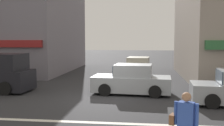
# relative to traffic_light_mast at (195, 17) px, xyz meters

# --- Properties ---
(ground_plane) EXTENTS (120.00, 120.00, 0.00)m
(ground_plane) POSITION_rel_traffic_light_mast_xyz_m (-4.70, -3.53, -4.18)
(ground_plane) COLOR #2B2B2D
(lane_marking_stripe) EXTENTS (9.00, 0.24, 0.01)m
(lane_marking_stripe) POSITION_rel_traffic_light_mast_xyz_m (-4.70, -7.03, -4.17)
(lane_marking_stripe) COLOR silver
(lane_marking_stripe) RESTS_ON ground
(building_left_block) EXTENTS (13.40, 12.14, 9.81)m
(building_left_block) POSITION_rel_traffic_light_mast_xyz_m (-16.30, 7.71, 0.73)
(building_left_block) COLOR slate
(building_left_block) RESTS_ON ground
(traffic_light_mast) EXTENTS (4.89, 0.35, 6.20)m
(traffic_light_mast) POSITION_rel_traffic_light_mast_xyz_m (0.00, 0.00, 0.00)
(traffic_light_mast) COLOR #47474C
(traffic_light_mast) RESTS_ON ground
(sedan_crossing_rightbound) EXTENTS (4.21, 2.11, 1.58)m
(sedan_crossing_rightbound) POSITION_rel_traffic_light_mast_xyz_m (-3.57, -1.96, -3.46)
(sedan_crossing_rightbound) COLOR #999EA3
(sedan_crossing_rightbound) RESTS_ON ground
(sedan_crossing_center) EXTENTS (2.11, 4.22, 1.58)m
(sedan_crossing_center) POSITION_rel_traffic_light_mast_xyz_m (-3.33, 3.94, -3.46)
(sedan_crossing_center) COLOR #B7B29E
(sedan_crossing_center) RESTS_ON ground
(pedestrian_foreground_with_bag) EXTENTS (0.65, 0.49, 1.67)m
(pedestrian_foreground_with_bag) POSITION_rel_traffic_light_mast_xyz_m (-1.99, -9.65, -3.22)
(pedestrian_foreground_with_bag) COLOR #232838
(pedestrian_foreground_with_bag) RESTS_ON ground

